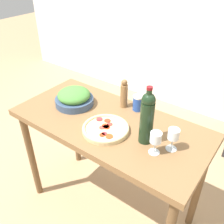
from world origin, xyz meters
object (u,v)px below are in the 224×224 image
wine_glass_far (173,135)px  wine_glass_near (156,139)px  homemade_pizza (106,129)px  pepper_mill (124,94)px  wine_bottle (147,117)px  salad_bowl (74,98)px  salt_canister (138,103)px

wine_glass_far → wine_glass_near: bearing=-127.6°
homemade_pizza → pepper_mill: bearing=103.2°
wine_bottle → salad_bowl: 0.67m
wine_glass_near → wine_glass_far: 0.11m
pepper_mill → salad_bowl: size_ratio=0.77×
pepper_mill → salt_canister: bearing=12.1°
wine_glass_near → salad_bowl: 0.76m
wine_glass_near → salad_bowl: size_ratio=0.50×
salad_bowl → homemade_pizza: 0.42m
salad_bowl → wine_bottle: bearing=-4.8°
wine_glass_near → salt_canister: size_ratio=1.24×
salad_bowl → wine_glass_near: bearing=-8.7°
wine_glass_near → pepper_mill: 0.53m
salad_bowl → salt_canister: size_ratio=2.48×
pepper_mill → wine_glass_far: bearing=-24.4°
wine_bottle → pepper_mill: wine_bottle is taller
wine_glass_near → pepper_mill: (-0.43, 0.31, 0.00)m
wine_bottle → pepper_mill: 0.43m
wine_glass_near → wine_glass_far: same height
salad_bowl → salt_canister: 0.48m
wine_glass_far → salt_canister: size_ratio=1.24×
salt_canister → pepper_mill: bearing=-167.9°
wine_bottle → wine_glass_far: size_ratio=2.60×
wine_bottle → wine_glass_near: wine_bottle is taller
salad_bowl → salt_canister: (0.43, 0.22, 0.00)m
wine_glass_far → pepper_mill: pepper_mill is taller
wine_glass_near → wine_glass_far: bearing=52.4°
wine_bottle → wine_glass_far: wine_bottle is taller
wine_glass_near → salt_canister: bearing=133.6°
wine_glass_near → pepper_mill: bearing=143.9°
homemade_pizza → salt_canister: size_ratio=2.64×
homemade_pizza → salt_canister: salt_canister is taller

